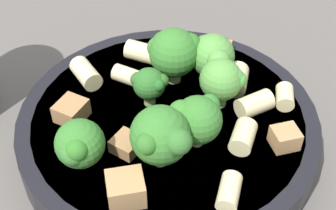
% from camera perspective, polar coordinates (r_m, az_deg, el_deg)
% --- Properties ---
extents(ground_plane, '(2.00, 2.00, 0.00)m').
position_cam_1_polar(ground_plane, '(0.38, 0.00, -4.87)').
color(ground_plane, '#5B5651').
extents(pasta_bowl, '(0.23, 0.23, 0.03)m').
position_cam_1_polar(pasta_bowl, '(0.36, 0.00, -2.77)').
color(pasta_bowl, black).
rests_on(pasta_bowl, ground_plane).
extents(broccoli_floret_0, '(0.04, 0.04, 0.05)m').
position_cam_1_polar(broccoli_floret_0, '(0.30, -0.38, -3.94)').
color(broccoli_floret_0, '#9EC175').
rests_on(broccoli_floret_0, pasta_bowl).
extents(broccoli_floret_1, '(0.03, 0.03, 0.04)m').
position_cam_1_polar(broccoli_floret_1, '(0.35, 6.76, 3.00)').
color(broccoli_floret_1, '#84AD60').
rests_on(broccoli_floret_1, pasta_bowl).
extents(broccoli_floret_2, '(0.04, 0.04, 0.04)m').
position_cam_1_polar(broccoli_floret_2, '(0.37, 5.45, 5.96)').
color(broccoli_floret_2, '#84AD60').
rests_on(broccoli_floret_2, pasta_bowl).
extents(broccoli_floret_3, '(0.02, 0.03, 0.03)m').
position_cam_1_polar(broccoli_floret_3, '(0.35, -2.27, 2.58)').
color(broccoli_floret_3, '#93B766').
rests_on(broccoli_floret_3, pasta_bowl).
extents(broccoli_floret_4, '(0.03, 0.03, 0.04)m').
position_cam_1_polar(broccoli_floret_4, '(0.31, -10.78, -4.84)').
color(broccoli_floret_4, '#9EC175').
rests_on(broccoli_floret_4, pasta_bowl).
extents(broccoli_floret_5, '(0.04, 0.04, 0.04)m').
position_cam_1_polar(broccoli_floret_5, '(0.32, 3.47, -1.66)').
color(broccoli_floret_5, '#84AD60').
rests_on(broccoli_floret_5, pasta_bowl).
extents(broccoli_floret_6, '(0.04, 0.04, 0.05)m').
position_cam_1_polar(broccoli_floret_6, '(0.37, 0.65, 6.54)').
color(broccoli_floret_6, '#9EC175').
rests_on(broccoli_floret_6, pasta_bowl).
extents(rigatoni_0, '(0.02, 0.01, 0.01)m').
position_cam_1_polar(rigatoni_0, '(0.37, 14.06, 0.99)').
color(rigatoni_0, beige).
rests_on(rigatoni_0, pasta_bowl).
extents(rigatoni_1, '(0.03, 0.02, 0.02)m').
position_cam_1_polar(rigatoni_1, '(0.40, 1.43, 6.50)').
color(rigatoni_1, beige).
rests_on(rigatoni_1, pasta_bowl).
extents(rigatoni_2, '(0.03, 0.02, 0.02)m').
position_cam_1_polar(rigatoni_2, '(0.37, 8.32, 3.12)').
color(rigatoni_2, beige).
rests_on(rigatoni_2, pasta_bowl).
extents(rigatoni_3, '(0.03, 0.02, 0.02)m').
position_cam_1_polar(rigatoni_3, '(0.33, 9.15, -3.83)').
color(rigatoni_3, beige).
rests_on(rigatoni_3, pasta_bowl).
extents(rigatoni_4, '(0.03, 0.02, 0.01)m').
position_cam_1_polar(rigatoni_4, '(0.30, 7.47, -10.45)').
color(rigatoni_4, beige).
rests_on(rigatoni_4, pasta_bowl).
extents(rigatoni_5, '(0.02, 0.03, 0.01)m').
position_cam_1_polar(rigatoni_5, '(0.37, -4.60, 3.47)').
color(rigatoni_5, beige).
rests_on(rigatoni_5, pasta_bowl).
extents(rigatoni_6, '(0.03, 0.03, 0.02)m').
position_cam_1_polar(rigatoni_6, '(0.38, -9.98, 3.80)').
color(rigatoni_6, beige).
rests_on(rigatoni_6, pasta_bowl).
extents(rigatoni_7, '(0.02, 0.03, 0.02)m').
position_cam_1_polar(rigatoni_7, '(0.40, -3.19, 6.44)').
color(rigatoni_7, beige).
rests_on(rigatoni_7, pasta_bowl).
extents(rigatoni_8, '(0.03, 0.03, 0.02)m').
position_cam_1_polar(rigatoni_8, '(0.35, 10.49, 0.09)').
color(rigatoni_8, beige).
rests_on(rigatoni_8, pasta_bowl).
extents(chicken_chunk_0, '(0.03, 0.03, 0.01)m').
position_cam_1_polar(chicken_chunk_0, '(0.35, -11.71, -0.69)').
color(chicken_chunk_0, '#A87A4C').
rests_on(chicken_chunk_0, pasta_bowl).
extents(chicken_chunk_1, '(0.03, 0.03, 0.02)m').
position_cam_1_polar(chicken_chunk_1, '(0.30, -5.18, -10.16)').
color(chicken_chunk_1, tan).
rests_on(chicken_chunk_1, pasta_bowl).
extents(chicken_chunk_2, '(0.02, 0.02, 0.01)m').
position_cam_1_polar(chicken_chunk_2, '(0.33, 14.06, -3.92)').
color(chicken_chunk_2, tan).
rests_on(chicken_chunk_2, pasta_bowl).
extents(chicken_chunk_3, '(0.02, 0.02, 0.01)m').
position_cam_1_polar(chicken_chunk_3, '(0.32, -5.06, -4.78)').
color(chicken_chunk_3, '#A87A4C').
rests_on(chicken_chunk_3, pasta_bowl).
extents(chicken_chunk_4, '(0.02, 0.02, 0.01)m').
position_cam_1_polar(chicken_chunk_4, '(0.41, 6.20, 6.68)').
color(chicken_chunk_4, '#A87A4C').
rests_on(chicken_chunk_4, pasta_bowl).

